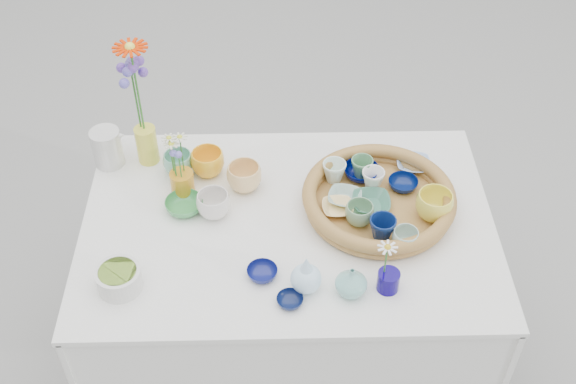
{
  "coord_description": "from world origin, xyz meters",
  "views": [
    {
      "loc": [
        -0.04,
        -1.54,
        2.35
      ],
      "look_at": [
        0.0,
        0.02,
        0.87
      ],
      "focal_mm": 45.0,
      "sensor_mm": 36.0,
      "label": 1
    }
  ],
  "objects_px": {
    "display_table": "(288,362)",
    "bud_vase_seafoam": "(351,281)",
    "tall_vase_yellow": "(147,145)",
    "wicker_tray": "(379,200)"
  },
  "relations": [
    {
      "from": "display_table",
      "to": "wicker_tray",
      "type": "height_order",
      "value": "wicker_tray"
    },
    {
      "from": "display_table",
      "to": "tall_vase_yellow",
      "type": "relative_size",
      "value": 9.52
    },
    {
      "from": "display_table",
      "to": "wicker_tray",
      "type": "relative_size",
      "value": 2.66
    },
    {
      "from": "display_table",
      "to": "wicker_tray",
      "type": "bearing_deg",
      "value": 10.12
    },
    {
      "from": "tall_vase_yellow",
      "to": "display_table",
      "type": "bearing_deg",
      "value": -33.05
    },
    {
      "from": "bud_vase_seafoam",
      "to": "tall_vase_yellow",
      "type": "xyz_separation_m",
      "value": [
        -0.62,
        0.58,
        0.02
      ]
    },
    {
      "from": "display_table",
      "to": "bud_vase_seafoam",
      "type": "height_order",
      "value": "bud_vase_seafoam"
    },
    {
      "from": "bud_vase_seafoam",
      "to": "tall_vase_yellow",
      "type": "relative_size",
      "value": 0.7
    },
    {
      "from": "display_table",
      "to": "bud_vase_seafoam",
      "type": "relative_size",
      "value": 13.55
    },
    {
      "from": "bud_vase_seafoam",
      "to": "tall_vase_yellow",
      "type": "bearing_deg",
      "value": 137.3
    }
  ]
}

